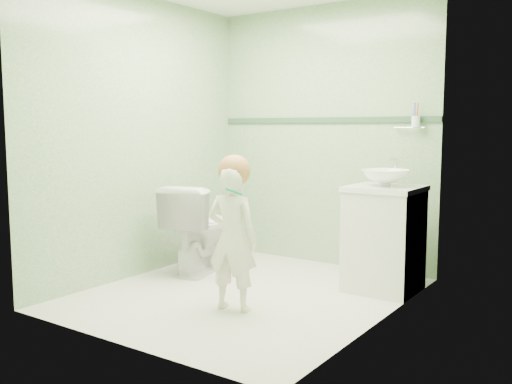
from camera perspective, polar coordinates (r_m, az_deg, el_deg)
The scene contains 12 objects.
ground at distance 4.42m, azimuth -1.12°, elevation -10.29°, with size 2.50×2.50×0.00m, color beige.
room_shell at distance 4.23m, azimuth -1.16°, elevation 5.47°, with size 2.50×2.54×2.40m.
trim_stripe at distance 5.28m, azimuth 6.77°, elevation 7.27°, with size 2.20×0.02×0.05m, color #325139.
vanity at distance 4.53m, azimuth 12.85°, elevation -4.82°, with size 0.52×0.50×0.80m, color white.
counter at distance 4.47m, azimuth 12.99°, elevation 0.35°, with size 0.54×0.52×0.04m, color white.
basin at distance 4.46m, azimuth 13.01°, elevation 1.42°, with size 0.37×0.37×0.13m, color white.
faucet at distance 4.63m, azimuth 13.88°, elevation 2.57°, with size 0.03×0.13×0.18m.
cup_holder at distance 4.88m, azimuth 15.83°, elevation 6.90°, with size 0.26×0.07×0.21m.
toilet at distance 5.03m, azimuth -5.72°, elevation -3.63°, with size 0.44×0.77×0.79m, color white.
toddler at distance 3.93m, azimuth -2.40°, elevation -4.76°, with size 0.37×0.24×1.02m, color white.
hair_cap at distance 3.89m, azimuth -2.21°, elevation 2.16°, with size 0.23×0.23×0.23m, color #B2703E.
teal_toothbrush at distance 3.74m, azimuth -2.30°, elevation 0.12°, with size 0.11×0.14×0.08m.
Camera 1 is at (2.47, -3.43, 1.28)m, focal length 39.41 mm.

